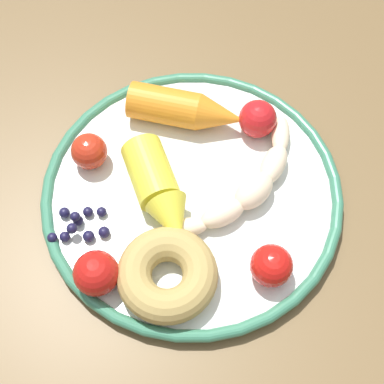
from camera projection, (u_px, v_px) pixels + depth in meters
name	position (u px, v px, depth m)	size (l,w,h in m)	color
ground_plane	(183.00, 374.00, 1.22)	(6.00, 6.00, 0.00)	gray
dining_table	(176.00, 265.00, 0.66)	(1.17, 0.87, 0.72)	brown
plate	(192.00, 193.00, 0.60)	(0.31, 0.31, 0.02)	silver
banana	(246.00, 186.00, 0.59)	(0.13, 0.16, 0.03)	beige
carrot_orange	(187.00, 110.00, 0.62)	(0.13, 0.06, 0.04)	orange
carrot_yellow	(158.00, 191.00, 0.57)	(0.09, 0.12, 0.04)	yellow
donut	(164.00, 274.00, 0.54)	(0.10, 0.10, 0.03)	tan
blueberry_pile	(80.00, 225.00, 0.57)	(0.06, 0.04, 0.02)	#191638
tomato_near	(271.00, 266.00, 0.54)	(0.04, 0.04, 0.04)	red
tomato_mid	(89.00, 151.00, 0.60)	(0.04, 0.04, 0.04)	red
tomato_far	(96.00, 273.00, 0.53)	(0.04, 0.04, 0.04)	red
tomato_extra	(258.00, 119.00, 0.62)	(0.04, 0.04, 0.04)	red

